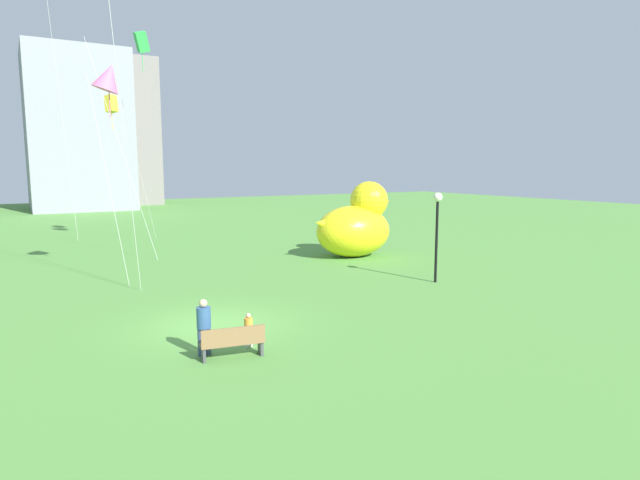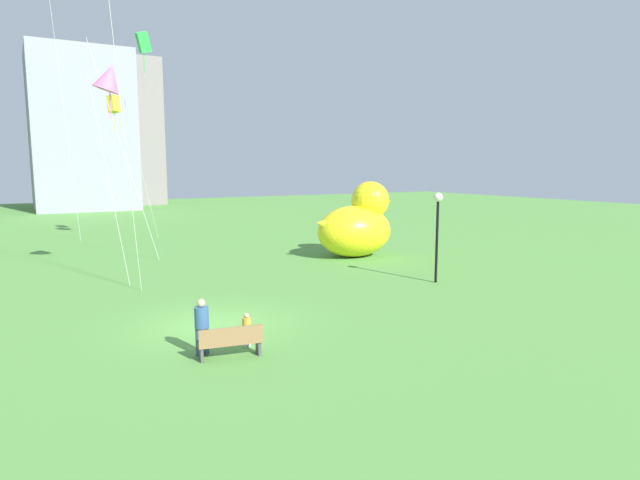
{
  "view_description": "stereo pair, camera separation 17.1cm",
  "coord_description": "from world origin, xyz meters",
  "px_view_note": "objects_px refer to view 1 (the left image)",
  "views": [
    {
      "loc": [
        -5.49,
        -16.32,
        5.15
      ],
      "look_at": [
        5.67,
        2.9,
        2.08
      ],
      "focal_mm": 29.83,
      "sensor_mm": 36.0,
      "label": 1
    },
    {
      "loc": [
        -5.34,
        -16.41,
        5.15
      ],
      "look_at": [
        5.67,
        2.9,
        2.08
      ],
      "focal_mm": 29.83,
      "sensor_mm": 36.0,
      "label": 2
    }
  ],
  "objects_px": {
    "park_bench": "(233,342)",
    "person_adult": "(204,324)",
    "kite_yellow": "(111,105)",
    "person_child": "(249,328)",
    "kite_green": "(141,43)",
    "giant_inflatable_duck": "(356,225)",
    "lamppost": "(437,217)",
    "kite_pink": "(108,78)"
  },
  "relations": [
    {
      "from": "park_bench",
      "to": "person_adult",
      "type": "xyz_separation_m",
      "value": [
        -0.58,
        0.65,
        0.39
      ]
    },
    {
      "from": "kite_yellow",
      "to": "person_child",
      "type": "bearing_deg",
      "value": -91.45
    },
    {
      "from": "kite_green",
      "to": "kite_yellow",
      "type": "xyz_separation_m",
      "value": [
        -0.84,
        6.04,
        -2.91
      ]
    },
    {
      "from": "giant_inflatable_duck",
      "to": "kite_yellow",
      "type": "bearing_deg",
      "value": 128.54
    },
    {
      "from": "person_adult",
      "to": "giant_inflatable_duck",
      "type": "height_order",
      "value": "giant_inflatable_duck"
    },
    {
      "from": "person_child",
      "to": "lamppost",
      "type": "height_order",
      "value": "lamppost"
    },
    {
      "from": "person_adult",
      "to": "lamppost",
      "type": "distance_m",
      "value": 12.72
    },
    {
      "from": "kite_green",
      "to": "kite_yellow",
      "type": "relative_size",
      "value": 1.3
    },
    {
      "from": "lamppost",
      "to": "kite_yellow",
      "type": "distance_m",
      "value": 24.25
    },
    {
      "from": "kite_green",
      "to": "kite_yellow",
      "type": "height_order",
      "value": "kite_green"
    },
    {
      "from": "person_child",
      "to": "kite_green",
      "type": "height_order",
      "value": "kite_green"
    },
    {
      "from": "person_adult",
      "to": "kite_yellow",
      "type": "distance_m",
      "value": 26.5
    },
    {
      "from": "kite_pink",
      "to": "kite_green",
      "type": "bearing_deg",
      "value": 68.52
    },
    {
      "from": "kite_pink",
      "to": "lamppost",
      "type": "bearing_deg",
      "value": -29.63
    },
    {
      "from": "giant_inflatable_duck",
      "to": "kite_green",
      "type": "height_order",
      "value": "kite_green"
    },
    {
      "from": "person_child",
      "to": "kite_green",
      "type": "xyz_separation_m",
      "value": [
        1.47,
        18.99,
        11.67
      ]
    },
    {
      "from": "person_child",
      "to": "kite_pink",
      "type": "distance_m",
      "value": 13.83
    },
    {
      "from": "person_adult",
      "to": "giant_inflatable_duck",
      "type": "xyz_separation_m",
      "value": [
        12.75,
        11.49,
        0.97
      ]
    },
    {
      "from": "park_bench",
      "to": "kite_green",
      "type": "xyz_separation_m",
      "value": [
        2.2,
        19.66,
        11.74
      ]
    },
    {
      "from": "person_adult",
      "to": "lamppost",
      "type": "xyz_separation_m",
      "value": [
        11.93,
        3.87,
        2.09
      ]
    },
    {
      "from": "giant_inflatable_duck",
      "to": "kite_pink",
      "type": "relative_size",
      "value": 0.54
    },
    {
      "from": "person_adult",
      "to": "kite_pink",
      "type": "distance_m",
      "value": 13.54
    },
    {
      "from": "person_child",
      "to": "kite_green",
      "type": "distance_m",
      "value": 22.34
    },
    {
      "from": "person_adult",
      "to": "kite_pink",
      "type": "bearing_deg",
      "value": 92.15
    },
    {
      "from": "person_adult",
      "to": "person_child",
      "type": "height_order",
      "value": "person_adult"
    },
    {
      "from": "giant_inflatable_duck",
      "to": "kite_green",
      "type": "bearing_deg",
      "value": 142.98
    },
    {
      "from": "kite_pink",
      "to": "giant_inflatable_duck",
      "type": "bearing_deg",
      "value": 2.59
    },
    {
      "from": "park_bench",
      "to": "person_adult",
      "type": "distance_m",
      "value": 0.96
    },
    {
      "from": "lamppost",
      "to": "person_adult",
      "type": "bearing_deg",
      "value": -162.01
    },
    {
      "from": "kite_pink",
      "to": "kite_green",
      "type": "xyz_separation_m",
      "value": [
        3.19,
        8.11,
        3.31
      ]
    },
    {
      "from": "park_bench",
      "to": "person_child",
      "type": "height_order",
      "value": "person_child"
    },
    {
      "from": "kite_pink",
      "to": "kite_yellow",
      "type": "height_order",
      "value": "kite_yellow"
    },
    {
      "from": "giant_inflatable_duck",
      "to": "kite_yellow",
      "type": "distance_m",
      "value": 18.88
    },
    {
      "from": "park_bench",
      "to": "person_child",
      "type": "xyz_separation_m",
      "value": [
        0.73,
        0.67,
        0.07
      ]
    },
    {
      "from": "person_child",
      "to": "kite_pink",
      "type": "bearing_deg",
      "value": 98.99
    },
    {
      "from": "kite_green",
      "to": "giant_inflatable_duck",
      "type": "bearing_deg",
      "value": -37.02
    },
    {
      "from": "park_bench",
      "to": "kite_pink",
      "type": "distance_m",
      "value": 14.33
    },
    {
      "from": "park_bench",
      "to": "lamppost",
      "type": "xyz_separation_m",
      "value": [
        11.35,
        4.53,
        2.49
      ]
    },
    {
      "from": "person_adult",
      "to": "kite_green",
      "type": "distance_m",
      "value": 22.31
    },
    {
      "from": "giant_inflatable_duck",
      "to": "kite_pink",
      "type": "distance_m",
      "value": 14.95
    },
    {
      "from": "kite_green",
      "to": "person_adult",
      "type": "bearing_deg",
      "value": -98.33
    },
    {
      "from": "kite_green",
      "to": "kite_yellow",
      "type": "bearing_deg",
      "value": 97.88
    }
  ]
}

